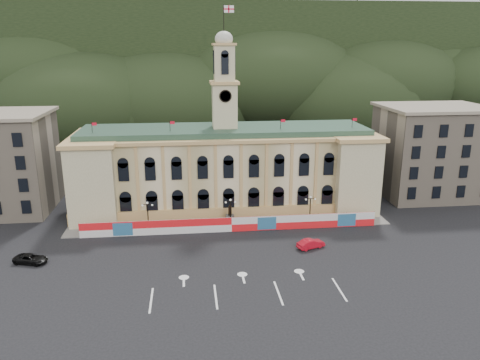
{
  "coord_description": "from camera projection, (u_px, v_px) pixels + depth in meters",
  "views": [
    {
      "loc": [
        -6.79,
        -58.29,
        30.39
      ],
      "look_at": [
        1.76,
        18.0,
        8.15
      ],
      "focal_mm": 35.0,
      "sensor_mm": 36.0,
      "label": 1
    }
  ],
  "objects": [
    {
      "name": "lamp_left",
      "position": [
        148.0,
        213.0,
        78.7
      ],
      "size": [
        1.96,
        0.44,
        5.15
      ],
      "color": "black",
      "rests_on": "ground"
    },
    {
      "name": "hoarding_fence",
      "position": [
        232.0,
        224.0,
        78.86
      ],
      "size": [
        50.0,
        0.44,
        2.5
      ],
      "color": "red",
      "rests_on": "ground"
    },
    {
      "name": "lamp_right",
      "position": [
        310.0,
        207.0,
        81.69
      ],
      "size": [
        1.96,
        0.44,
        5.15
      ],
      "color": "black",
      "rests_on": "ground"
    },
    {
      "name": "ground",
      "position": [
        242.0,
        273.0,
        64.82
      ],
      "size": [
        260.0,
        260.0,
        0.0
      ],
      "primitive_type": "plane",
      "color": "black",
      "rests_on": "ground"
    },
    {
      "name": "side_building_right",
      "position": [
        432.0,
        151.0,
        96.35
      ],
      "size": [
        21.0,
        17.0,
        18.6
      ],
      "color": "tan",
      "rests_on": "ground"
    },
    {
      "name": "black_suv",
      "position": [
        31.0,
        259.0,
        67.47
      ],
      "size": [
        4.84,
        6.05,
        1.35
      ],
      "primitive_type": "imported",
      "rotation": [
        0.0,
        0.0,
        1.29
      ],
      "color": "black",
      "rests_on": "ground"
    },
    {
      "name": "lane_markings",
      "position": [
        246.0,
        291.0,
        60.05
      ],
      "size": [
        26.0,
        10.0,
        0.02
      ],
      "primitive_type": null,
      "color": "white",
      "rests_on": "ground"
    },
    {
      "name": "statue",
      "position": [
        230.0,
        219.0,
        81.68
      ],
      "size": [
        1.4,
        1.4,
        3.72
      ],
      "color": "#595651",
      "rests_on": "ground"
    },
    {
      "name": "hill_ridge",
      "position": [
        205.0,
        75.0,
        175.85
      ],
      "size": [
        230.0,
        80.0,
        64.0
      ],
      "color": "black",
      "rests_on": "ground"
    },
    {
      "name": "city_hall",
      "position": [
        225.0,
        168.0,
        89.01
      ],
      "size": [
        56.2,
        17.6,
        37.1
      ],
      "color": "beige",
      "rests_on": "ground"
    },
    {
      "name": "red_sedan",
      "position": [
        311.0,
        244.0,
        72.48
      ],
      "size": [
        4.48,
        5.47,
        1.47
      ],
      "primitive_type": "imported",
      "rotation": [
        0.0,
        0.0,
        1.93
      ],
      "color": "red",
      "rests_on": "ground"
    },
    {
      "name": "pavement",
      "position": [
        230.0,
        225.0,
        81.74
      ],
      "size": [
        56.0,
        5.5,
        0.16
      ],
      "primitive_type": "cube",
      "color": "slate",
      "rests_on": "ground"
    },
    {
      "name": "lamp_center",
      "position": [
        230.0,
        210.0,
        80.2
      ],
      "size": [
        1.96,
        0.44,
        5.15
      ],
      "color": "black",
      "rests_on": "ground"
    }
  ]
}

